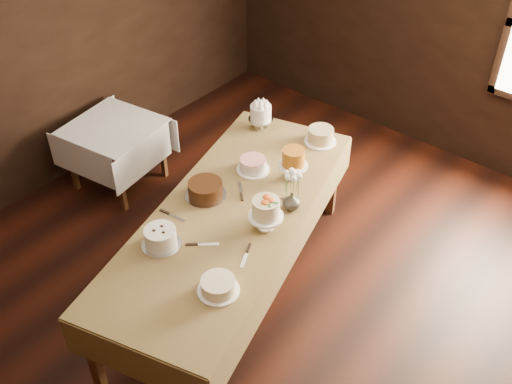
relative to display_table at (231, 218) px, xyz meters
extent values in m
cube|color=black|center=(0.08, 0.01, -0.78)|extent=(5.00, 6.00, 0.01)
cube|color=black|center=(0.08, 3.01, 0.62)|extent=(5.00, 0.02, 2.80)
cube|color=black|center=(-2.42, 0.01, 0.62)|extent=(0.02, 6.00, 2.80)
cube|color=#442714|center=(-0.08, -1.33, -0.39)|extent=(0.08, 0.08, 0.77)
cube|color=#442714|center=(-0.75, 1.10, -0.39)|extent=(0.08, 0.08, 0.77)
cube|color=#442714|center=(0.08, 1.33, -0.39)|extent=(0.08, 0.08, 0.77)
cube|color=#442714|center=(0.00, 0.00, 0.03)|extent=(1.67, 2.83, 0.04)
cube|color=olive|center=(0.00, 0.00, 0.06)|extent=(1.75, 2.91, 0.01)
cube|color=#442714|center=(-2.11, -0.02, -0.46)|extent=(0.05, 0.05, 0.63)
cube|color=#442714|center=(-2.20, 0.61, -0.46)|extent=(0.05, 0.05, 0.63)
cube|color=#442714|center=(-1.48, 0.08, -0.46)|extent=(0.05, 0.05, 0.63)
cube|color=#442714|center=(-1.58, 0.71, -0.46)|extent=(0.05, 0.05, 0.63)
cube|color=#442714|center=(-1.84, 0.34, -0.13)|extent=(0.84, 0.84, 0.04)
cube|color=white|center=(-1.84, 0.34, -0.10)|extent=(0.93, 0.93, 0.01)
cylinder|color=silver|center=(-0.57, 1.05, 0.12)|extent=(0.23, 0.23, 0.11)
cylinder|color=white|center=(-0.57, 1.05, 0.24)|extent=(0.27, 0.27, 0.13)
cylinder|color=white|center=(-0.02, 1.21, 0.07)|extent=(0.28, 0.28, 0.01)
cylinder|color=beige|center=(-0.02, 1.21, 0.14)|extent=(0.31, 0.31, 0.12)
cylinder|color=white|center=(-0.21, 0.51, 0.07)|extent=(0.27, 0.27, 0.01)
cylinder|color=white|center=(-0.21, 0.51, 0.12)|extent=(0.26, 0.26, 0.09)
cylinder|color=white|center=(0.10, 0.65, 0.13)|extent=(0.24, 0.24, 0.14)
cylinder|color=#C06D1B|center=(0.10, 0.65, 0.27)|extent=(0.19, 0.19, 0.14)
cylinder|color=silver|center=(-0.27, 0.02, 0.07)|extent=(0.33, 0.33, 0.01)
cylinder|color=#3B1E0C|center=(-0.27, 0.02, 0.13)|extent=(0.31, 0.31, 0.12)
cylinder|color=white|center=(0.32, 0.04, 0.13)|extent=(0.26, 0.26, 0.13)
cylinder|color=beige|center=(0.32, 0.04, 0.26)|extent=(0.26, 0.26, 0.14)
cylinder|color=silver|center=(-0.13, -0.59, 0.07)|extent=(0.29, 0.29, 0.01)
cylinder|color=white|center=(-0.13, -0.59, 0.14)|extent=(0.32, 0.32, 0.13)
cylinder|color=white|center=(0.47, -0.64, 0.07)|extent=(0.28, 0.28, 0.01)
cylinder|color=beige|center=(0.47, -0.64, 0.12)|extent=(0.30, 0.30, 0.09)
cube|color=silver|center=(0.12, -0.37, 0.07)|extent=(0.19, 0.18, 0.01)
cube|color=silver|center=(0.42, -0.32, 0.07)|extent=(0.13, 0.23, 0.01)
cube|color=silver|center=(-0.13, 0.27, 0.07)|extent=(0.19, 0.18, 0.01)
cube|color=silver|center=(0.24, 0.40, 0.07)|extent=(0.18, 0.19, 0.01)
cube|color=silver|center=(-0.26, -0.31, 0.07)|extent=(0.24, 0.06, 0.01)
imported|color=#2D2823|center=(0.33, 0.33, 0.14)|extent=(0.20, 0.20, 0.14)
camera|label=1|loc=(2.36, -2.51, 3.05)|focal=42.09mm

